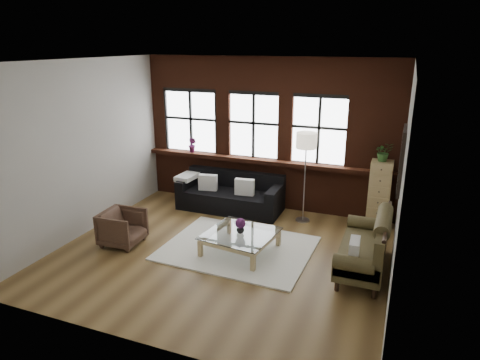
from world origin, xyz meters
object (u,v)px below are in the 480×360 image
(dark_sofa, at_px, (230,192))
(vintage_settee, at_px, (363,243))
(floor_lamp, at_px, (305,174))
(vase, at_px, (240,229))
(drawer_chest, at_px, (379,194))
(armchair, at_px, (123,228))
(coffee_table, at_px, (240,243))

(dark_sofa, distance_m, vintage_settee, 3.36)
(floor_lamp, bearing_deg, dark_sofa, 178.74)
(vase, bearing_deg, vintage_settee, 3.85)
(drawer_chest, xyz_separation_m, floor_lamp, (-1.41, -0.34, 0.33))
(vase, height_order, floor_lamp, floor_lamp)
(dark_sofa, bearing_deg, armchair, -117.28)
(vintage_settee, relative_size, floor_lamp, 0.88)
(armchair, bearing_deg, dark_sofa, -30.20)
(vintage_settee, distance_m, armchair, 4.13)
(coffee_table, bearing_deg, vintage_settee, 3.85)
(armchair, xyz_separation_m, drawer_chest, (4.18, 2.54, 0.34))
(dark_sofa, bearing_deg, floor_lamp, -1.26)
(armchair, relative_size, floor_lamp, 0.35)
(dark_sofa, height_order, vintage_settee, vintage_settee)
(coffee_table, height_order, drawer_chest, drawer_chest)
(coffee_table, xyz_separation_m, floor_lamp, (0.69, 1.73, 0.81))
(armchair, bearing_deg, drawer_chest, -61.66)
(drawer_chest, bearing_deg, vintage_settee, -92.69)
(armchair, distance_m, coffee_table, 2.13)
(dark_sofa, distance_m, floor_lamp, 1.72)
(vase, xyz_separation_m, floor_lamp, (0.69, 1.73, 0.55))
(dark_sofa, height_order, coffee_table, dark_sofa)
(coffee_table, height_order, floor_lamp, floor_lamp)
(vintage_settee, distance_m, vase, 2.02)
(floor_lamp, bearing_deg, armchair, -141.51)
(vase, height_order, drawer_chest, drawer_chest)
(vintage_settee, distance_m, coffee_table, 2.04)
(coffee_table, relative_size, floor_lamp, 0.56)
(armchair, height_order, coffee_table, armchair)
(vintage_settee, bearing_deg, coffee_table, -176.15)
(coffee_table, bearing_deg, dark_sofa, 117.57)
(vase, relative_size, floor_lamp, 0.07)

